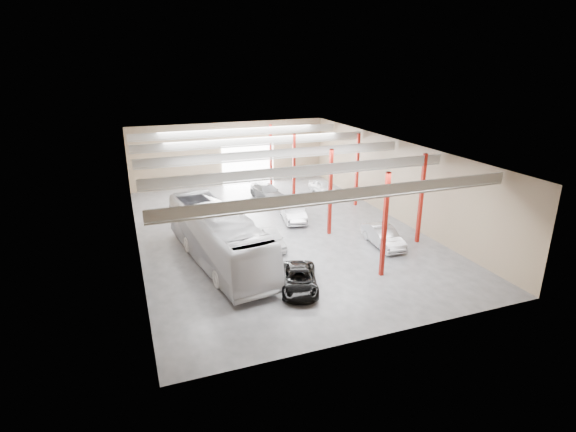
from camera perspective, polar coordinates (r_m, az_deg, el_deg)
depot_shell at (r=36.35m, az=-1.48°, el=5.69°), size 22.12×32.12×7.06m
coach_bus at (r=31.51m, az=-8.89°, el=-2.57°), size 5.12×14.00×3.81m
black_sedan at (r=28.00m, az=1.45°, el=-8.06°), size 3.60×5.18×1.31m
car_row_a at (r=34.04m, az=-2.05°, el=-2.89°), size 1.93×4.09×1.35m
car_row_b at (r=39.74m, az=0.59°, el=0.66°), size 2.60×5.26×1.66m
car_row_c at (r=45.83m, az=-2.69°, el=3.08°), size 2.79×5.40×1.50m
car_right_near at (r=34.98m, az=12.00°, el=-2.54°), size 1.95×4.75×1.53m
car_right_far at (r=47.89m, az=4.55°, el=3.71°), size 2.22×4.37×1.43m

